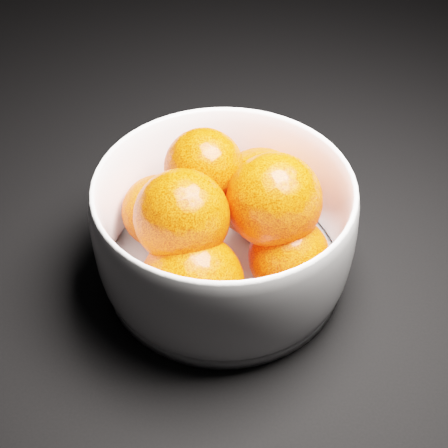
{
  "coord_description": "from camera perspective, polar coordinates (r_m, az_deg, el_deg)",
  "views": [
    {
      "loc": [
        -0.24,
        -0.41,
        0.43
      ],
      "look_at": [
        -0.25,
        -0.02,
        0.06
      ],
      "focal_mm": 50.0,
      "sensor_mm": 36.0,
      "label": 1
    }
  ],
  "objects": [
    {
      "name": "bowl",
      "position": [
        0.54,
        0.0,
        -0.42
      ],
      "size": [
        0.22,
        0.22,
        0.11
      ],
      "rotation": [
        0.0,
        0.0,
        -0.43
      ],
      "color": "white",
      "rests_on": "ground"
    },
    {
      "name": "orange_pile",
      "position": [
        0.53,
        0.15,
        0.37
      ],
      "size": [
        0.18,
        0.2,
        0.13
      ],
      "color": "#FF3B06",
      "rests_on": "bowl"
    }
  ]
}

